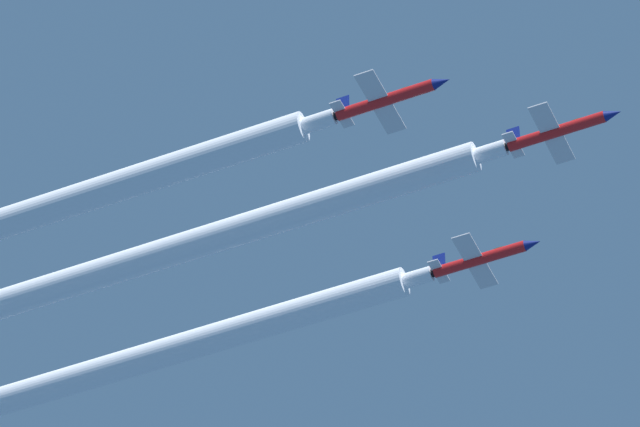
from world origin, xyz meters
The scene contains 5 objects.
jet_lead centered at (-0.24, 8.09, 151.51)m, with size 7.86×11.44×2.75m.
jet_left_wingman centered at (-11.98, -4.07, 150.08)m, with size 7.86×11.44×2.75m.
jet_right_wingman centered at (11.06, -4.30, 150.00)m, with size 7.86×11.44×2.75m.
smoke_trail_lead centered at (-0.24, -36.55, 151.48)m, with size 2.92×78.83×2.92m.
smoke_trail_left_wingman centered at (-11.98, -47.34, 150.06)m, with size 2.92×76.09×2.92m.
Camera 1 is at (139.19, 45.72, 1.23)m, focal length 126.67 mm.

